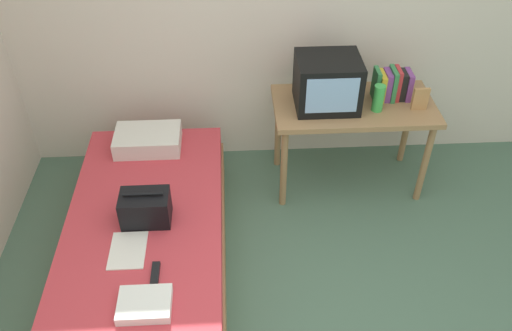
{
  "coord_description": "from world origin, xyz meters",
  "views": [
    {
      "loc": [
        -0.33,
        -1.68,
        2.82
      ],
      "look_at": [
        -0.18,
        1.06,
        0.56
      ],
      "focal_mm": 37.5,
      "sensor_mm": 36.0,
      "label": 1
    }
  ],
  "objects_px": {
    "bed": "(148,244)",
    "handbag": "(145,208)",
    "tv": "(327,82)",
    "pillow": "(148,140)",
    "picture_frame": "(420,99)",
    "book_row": "(392,85)",
    "magazine": "(128,250)",
    "water_bottle": "(378,98)",
    "desk": "(353,114)",
    "folded_towel": "(145,304)",
    "remote_dark": "(155,273)"
  },
  "relations": [
    {
      "from": "tv",
      "to": "handbag",
      "type": "xyz_separation_m",
      "value": [
        -1.22,
        -0.81,
        -0.36
      ]
    },
    {
      "from": "water_bottle",
      "to": "pillow",
      "type": "relative_size",
      "value": 0.42
    },
    {
      "from": "tv",
      "to": "pillow",
      "type": "distance_m",
      "value": 1.35
    },
    {
      "from": "bed",
      "to": "handbag",
      "type": "bearing_deg",
      "value": 4.87
    },
    {
      "from": "pillow",
      "to": "desk",
      "type": "bearing_deg",
      "value": 2.21
    },
    {
      "from": "book_row",
      "to": "tv",
      "type": "bearing_deg",
      "value": -172.43
    },
    {
      "from": "water_bottle",
      "to": "folded_towel",
      "type": "relative_size",
      "value": 0.7
    },
    {
      "from": "book_row",
      "to": "magazine",
      "type": "xyz_separation_m",
      "value": [
        -1.79,
        -1.13,
        -0.39
      ]
    },
    {
      "from": "pillow",
      "to": "remote_dark",
      "type": "bearing_deg",
      "value": -82.66
    },
    {
      "from": "bed",
      "to": "folded_towel",
      "type": "bearing_deg",
      "value": -82.86
    },
    {
      "from": "tv",
      "to": "handbag",
      "type": "distance_m",
      "value": 1.51
    },
    {
      "from": "folded_towel",
      "to": "book_row",
      "type": "bearing_deg",
      "value": 42.93
    },
    {
      "from": "bed",
      "to": "pillow",
      "type": "height_order",
      "value": "pillow"
    },
    {
      "from": "book_row",
      "to": "remote_dark",
      "type": "distance_m",
      "value": 2.12
    },
    {
      "from": "desk",
      "to": "book_row",
      "type": "height_order",
      "value": "book_row"
    },
    {
      "from": "handbag",
      "to": "bed",
      "type": "bearing_deg",
      "value": -175.13
    },
    {
      "from": "desk",
      "to": "tv",
      "type": "bearing_deg",
      "value": 179.57
    },
    {
      "from": "bed",
      "to": "handbag",
      "type": "relative_size",
      "value": 6.67
    },
    {
      "from": "desk",
      "to": "magazine",
      "type": "xyz_separation_m",
      "value": [
        -1.52,
        -1.06,
        -0.19
      ]
    },
    {
      "from": "desk",
      "to": "pillow",
      "type": "bearing_deg",
      "value": -177.79
    },
    {
      "from": "magazine",
      "to": "tv",
      "type": "bearing_deg",
      "value": 39.06
    },
    {
      "from": "water_bottle",
      "to": "handbag",
      "type": "xyz_separation_m",
      "value": [
        -1.57,
        -0.72,
        -0.28
      ]
    },
    {
      "from": "folded_towel",
      "to": "pillow",
      "type": "bearing_deg",
      "value": 94.85
    },
    {
      "from": "magazine",
      "to": "folded_towel",
      "type": "relative_size",
      "value": 1.04
    },
    {
      "from": "book_row",
      "to": "picture_frame",
      "type": "distance_m",
      "value": 0.23
    },
    {
      "from": "tv",
      "to": "folded_towel",
      "type": "xyz_separation_m",
      "value": [
        -1.17,
        -1.47,
        -0.44
      ]
    },
    {
      "from": "magazine",
      "to": "folded_towel",
      "type": "bearing_deg",
      "value": -70.54
    },
    {
      "from": "water_bottle",
      "to": "picture_frame",
      "type": "height_order",
      "value": "water_bottle"
    },
    {
      "from": "remote_dark",
      "to": "magazine",
      "type": "bearing_deg",
      "value": 133.47
    },
    {
      "from": "magazine",
      "to": "handbag",
      "type": "bearing_deg",
      "value": 70.6
    },
    {
      "from": "magazine",
      "to": "folded_towel",
      "type": "xyz_separation_m",
      "value": [
        0.14,
        -0.41,
        0.02
      ]
    },
    {
      "from": "tv",
      "to": "picture_frame",
      "type": "height_order",
      "value": "tv"
    },
    {
      "from": "tv",
      "to": "handbag",
      "type": "height_order",
      "value": "tv"
    },
    {
      "from": "tv",
      "to": "water_bottle",
      "type": "height_order",
      "value": "tv"
    },
    {
      "from": "desk",
      "to": "folded_towel",
      "type": "bearing_deg",
      "value": -133.18
    },
    {
      "from": "picture_frame",
      "to": "book_row",
      "type": "bearing_deg",
      "value": 135.74
    },
    {
      "from": "picture_frame",
      "to": "handbag",
      "type": "relative_size",
      "value": 0.56
    },
    {
      "from": "bed",
      "to": "picture_frame",
      "type": "bearing_deg",
      "value": 20.68
    },
    {
      "from": "desk",
      "to": "magazine",
      "type": "bearing_deg",
      "value": -145.07
    },
    {
      "from": "water_bottle",
      "to": "folded_towel",
      "type": "distance_m",
      "value": 2.08
    },
    {
      "from": "picture_frame",
      "to": "handbag",
      "type": "bearing_deg",
      "value": -159.11
    },
    {
      "from": "water_bottle",
      "to": "book_row",
      "type": "distance_m",
      "value": 0.2
    },
    {
      "from": "desk",
      "to": "book_row",
      "type": "relative_size",
      "value": 4.38
    },
    {
      "from": "bed",
      "to": "water_bottle",
      "type": "height_order",
      "value": "water_bottle"
    },
    {
      "from": "remote_dark",
      "to": "pillow",
      "type": "bearing_deg",
      "value": 97.34
    },
    {
      "from": "bed",
      "to": "water_bottle",
      "type": "relative_size",
      "value": 10.17
    },
    {
      "from": "book_row",
      "to": "picture_frame",
      "type": "relative_size",
      "value": 1.57
    },
    {
      "from": "bed",
      "to": "magazine",
      "type": "bearing_deg",
      "value": -103.76
    },
    {
      "from": "bed",
      "to": "pillow",
      "type": "distance_m",
      "value": 0.81
    },
    {
      "from": "handbag",
      "to": "folded_towel",
      "type": "distance_m",
      "value": 0.66
    }
  ]
}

